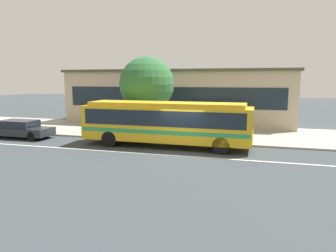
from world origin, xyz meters
name	(u,v)px	position (x,y,z in m)	size (l,w,h in m)	color
ground_plane	(181,152)	(0.00, 0.00, 0.00)	(120.00, 120.00, 0.00)	#353C40
sidewalk_slab	(201,133)	(0.00, 6.69, 0.06)	(60.00, 8.00, 0.12)	#9A9F8E
lane_stripe_center	(178,156)	(0.00, -0.80, 0.00)	(56.00, 0.16, 0.01)	silver
transit_bus	(166,121)	(-1.30, 1.34, 1.63)	(10.64, 2.62, 2.80)	gold
sedan_behind_bus	(21,128)	(-12.27, 1.35, 0.72)	(4.48, 1.81, 1.29)	#23262A
pedestrian_waiting_near_sign	(187,123)	(-0.60, 4.27, 1.13)	(0.47, 0.47, 1.72)	#232E46
pedestrian_walking_along_curb	(164,124)	(-2.25, 4.04, 1.06)	(0.44, 0.44, 1.61)	#172A4A
bus_stop_sign	(240,120)	(3.13, 3.44, 1.60)	(0.08, 0.44, 2.30)	gray
street_tree_near_stop	(147,84)	(-3.86, 5.04, 3.84)	(4.12, 4.12, 5.79)	brown
station_building	(181,96)	(-3.04, 12.86, 2.56)	(21.19, 8.55, 5.10)	tan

